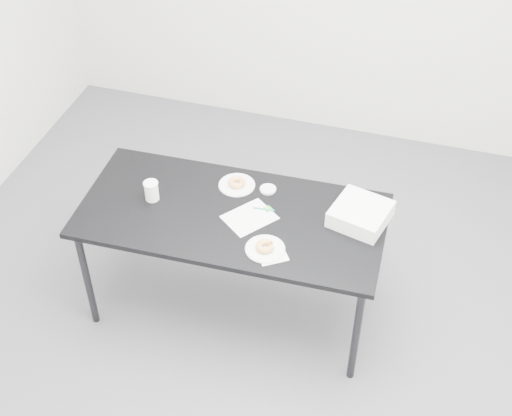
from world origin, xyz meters
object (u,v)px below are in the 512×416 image
(table, at_px, (232,221))
(plate_near, at_px, (265,249))
(donut_near, at_px, (265,246))
(coffee_cup, at_px, (151,191))
(pen, at_px, (264,209))
(donut_far, at_px, (237,182))
(bakery_box, at_px, (361,214))
(scorecard, at_px, (250,217))
(plate_far, at_px, (237,185))

(table, xyz_separation_m, plate_near, (0.25, -0.22, 0.06))
(table, distance_m, donut_near, 0.34)
(table, bearing_deg, coffee_cup, 179.55)
(pen, height_order, donut_far, donut_far)
(bakery_box, bearing_deg, plate_near, -125.93)
(scorecard, distance_m, donut_near, 0.26)
(table, relative_size, bakery_box, 5.97)
(donut_near, height_order, bakery_box, bakery_box)
(donut_far, bearing_deg, pen, -37.22)
(table, xyz_separation_m, coffee_cup, (-0.46, -0.01, 0.12))
(table, bearing_deg, pen, 24.16)
(scorecard, relative_size, plate_near, 1.25)
(plate_far, bearing_deg, plate_near, -56.50)
(pen, bearing_deg, scorecard, -130.29)
(coffee_cup, bearing_deg, table, 1.21)
(bakery_box, bearing_deg, scorecard, -151.51)
(scorecard, bearing_deg, donut_near, -16.94)
(plate_far, height_order, coffee_cup, coffee_cup)
(coffee_cup, relative_size, bakery_box, 0.41)
(donut_near, relative_size, bakery_box, 0.34)
(table, height_order, plate_far, plate_far)
(coffee_cup, height_order, bakery_box, coffee_cup)
(plate_near, relative_size, donut_near, 2.13)
(scorecard, distance_m, pen, 0.10)
(bakery_box, bearing_deg, donut_far, -172.95)
(pen, distance_m, donut_far, 0.26)
(pen, distance_m, plate_far, 0.26)
(donut_near, bearing_deg, plate_near, 0.00)
(donut_near, relative_size, donut_far, 1.00)
(donut_near, height_order, plate_far, donut_near)
(table, relative_size, scorecard, 6.52)
(scorecard, xyz_separation_m, plate_far, (-0.15, 0.24, 0.00))
(pen, distance_m, plate_near, 0.31)
(pen, relative_size, plate_far, 0.58)
(pen, relative_size, plate_near, 0.58)
(plate_far, xyz_separation_m, donut_far, (0.00, 0.00, 0.02))
(donut_near, bearing_deg, pen, 107.32)
(coffee_cup, bearing_deg, pen, 8.01)
(plate_near, bearing_deg, plate_far, 123.50)
(plate_near, bearing_deg, table, 139.55)
(scorecard, bearing_deg, coffee_cup, -141.47)
(donut_far, relative_size, bakery_box, 0.34)
(plate_near, height_order, donut_far, donut_far)
(plate_far, xyz_separation_m, coffee_cup, (-0.42, -0.24, 0.06))
(plate_far, bearing_deg, coffee_cup, -149.64)
(scorecard, relative_size, pen, 2.15)
(donut_far, distance_m, coffee_cup, 0.49)
(pen, bearing_deg, coffee_cup, -177.08)
(pen, height_order, plate_far, pen)
(plate_far, bearing_deg, scorecard, -58.02)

